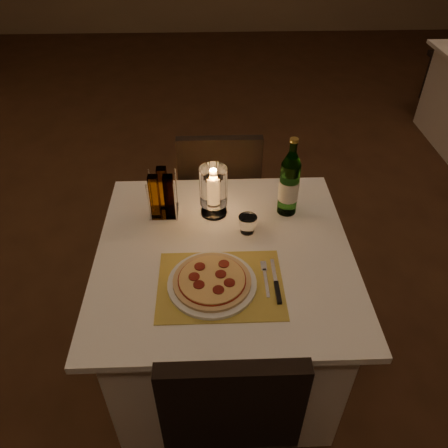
{
  "coord_description": "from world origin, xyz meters",
  "views": [
    {
      "loc": [
        0.11,
        -1.69,
        1.91
      ],
      "look_at": [
        0.15,
        -0.43,
        0.86
      ],
      "focal_mm": 35.0,
      "sensor_mm": 36.0,
      "label": 1
    }
  ],
  "objects_px": {
    "pizza": "(212,280)",
    "water_bottle": "(289,184)",
    "plate": "(212,283)",
    "tumbler": "(248,224)",
    "chair_far": "(219,187)",
    "main_table": "(224,311)",
    "hurricane_candle": "(213,188)"
  },
  "relations": [
    {
      "from": "pizza",
      "to": "water_bottle",
      "type": "relative_size",
      "value": 0.79
    },
    {
      "from": "plate",
      "to": "water_bottle",
      "type": "xyz_separation_m",
      "value": [
        0.33,
        0.42,
        0.13
      ]
    },
    {
      "from": "plate",
      "to": "tumbler",
      "type": "relative_size",
      "value": 4.24
    },
    {
      "from": "chair_far",
      "to": "plate",
      "type": "xyz_separation_m",
      "value": [
        -0.05,
        -0.89,
        0.2
      ]
    },
    {
      "from": "main_table",
      "to": "water_bottle",
      "type": "distance_m",
      "value": 0.63
    },
    {
      "from": "main_table",
      "to": "pizza",
      "type": "xyz_separation_m",
      "value": [
        -0.05,
        -0.18,
        0.39
      ]
    },
    {
      "from": "tumbler",
      "to": "hurricane_candle",
      "type": "height_order",
      "value": "hurricane_candle"
    },
    {
      "from": "pizza",
      "to": "main_table",
      "type": "bearing_deg",
      "value": 74.47
    },
    {
      "from": "pizza",
      "to": "tumbler",
      "type": "relative_size",
      "value": 3.71
    },
    {
      "from": "chair_far",
      "to": "water_bottle",
      "type": "xyz_separation_m",
      "value": [
        0.28,
        -0.47,
        0.33
      ]
    },
    {
      "from": "tumbler",
      "to": "chair_far",
      "type": "bearing_deg",
      "value": 99.39
    },
    {
      "from": "chair_far",
      "to": "hurricane_candle",
      "type": "xyz_separation_m",
      "value": [
        -0.04,
        -0.47,
        0.32
      ]
    },
    {
      "from": "main_table",
      "to": "tumbler",
      "type": "height_order",
      "value": "tumbler"
    },
    {
      "from": "plate",
      "to": "pizza",
      "type": "relative_size",
      "value": 1.14
    },
    {
      "from": "tumbler",
      "to": "hurricane_candle",
      "type": "xyz_separation_m",
      "value": [
        -0.14,
        0.13,
        0.09
      ]
    },
    {
      "from": "plate",
      "to": "pizza",
      "type": "xyz_separation_m",
      "value": [
        0.0,
        0.0,
        0.02
      ]
    },
    {
      "from": "water_bottle",
      "to": "plate",
      "type": "bearing_deg",
      "value": -127.88
    },
    {
      "from": "tumbler",
      "to": "main_table",
      "type": "bearing_deg",
      "value": -131.26
    },
    {
      "from": "chair_far",
      "to": "hurricane_candle",
      "type": "distance_m",
      "value": 0.57
    },
    {
      "from": "main_table",
      "to": "plate",
      "type": "bearing_deg",
      "value": -105.52
    },
    {
      "from": "main_table",
      "to": "chair_far",
      "type": "distance_m",
      "value": 0.74
    },
    {
      "from": "chair_far",
      "to": "water_bottle",
      "type": "distance_m",
      "value": 0.64
    },
    {
      "from": "chair_far",
      "to": "hurricane_candle",
      "type": "bearing_deg",
      "value": -94.35
    },
    {
      "from": "main_table",
      "to": "hurricane_candle",
      "type": "bearing_deg",
      "value": 98.43
    },
    {
      "from": "pizza",
      "to": "hurricane_candle",
      "type": "height_order",
      "value": "hurricane_candle"
    },
    {
      "from": "plate",
      "to": "hurricane_candle",
      "type": "relative_size",
      "value": 1.43
    },
    {
      "from": "tumbler",
      "to": "plate",
      "type": "bearing_deg",
      "value": -116.99
    },
    {
      "from": "plate",
      "to": "water_bottle",
      "type": "bearing_deg",
      "value": 52.12
    },
    {
      "from": "tumbler",
      "to": "water_bottle",
      "type": "bearing_deg",
      "value": 35.87
    },
    {
      "from": "tumbler",
      "to": "water_bottle",
      "type": "relative_size",
      "value": 0.21
    },
    {
      "from": "main_table",
      "to": "tumbler",
      "type": "relative_size",
      "value": 13.25
    },
    {
      "from": "plate",
      "to": "hurricane_candle",
      "type": "bearing_deg",
      "value": 88.09
    }
  ]
}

